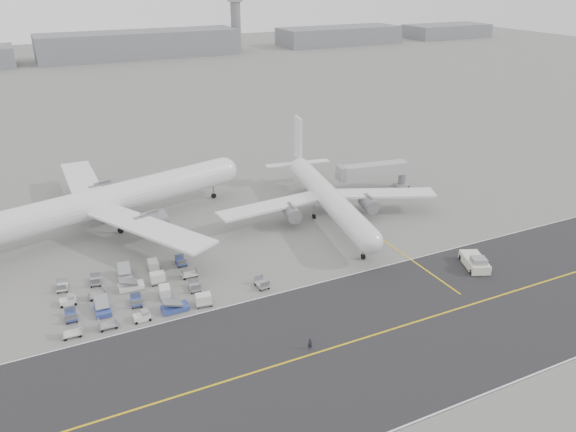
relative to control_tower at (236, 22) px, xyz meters
name	(u,v)px	position (x,y,z in m)	size (l,w,h in m)	color
ground	(248,293)	(-100.00, -265.00, -16.25)	(700.00, 700.00, 0.00)	gray
taxiway	(333,348)	(-94.98, -282.98, -16.24)	(220.00, 59.00, 0.03)	#2A2A2D
horizon_buildings	(123,58)	(-70.00, -5.00, -16.25)	(520.00, 28.00, 28.00)	slate
control_tower	(236,22)	(0.00, 0.00, 0.00)	(7.00, 7.00, 31.25)	slate
airliner_a	(111,200)	(-114.53, -230.59, -10.41)	(57.62, 56.34, 20.28)	white
airliner_b	(327,196)	(-74.42, -244.94, -11.59)	(45.64, 46.50, 16.14)	white
pushback_tug	(475,262)	(-61.92, -274.27, -15.22)	(5.47, 8.82, 2.53)	silver
jet_bridge	(374,171)	(-57.47, -236.26, -11.64)	(17.74, 5.68, 6.62)	gray
gse_cluster	(133,297)	(-116.68, -258.24, -16.25)	(26.85, 21.29, 1.99)	gray
stray_dolly	(262,287)	(-97.37, -264.36, -16.25)	(1.64, 2.66, 1.64)	silver
ground_crew_a	(310,344)	(-97.87, -281.92, -15.40)	(0.62, 0.41, 1.70)	black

